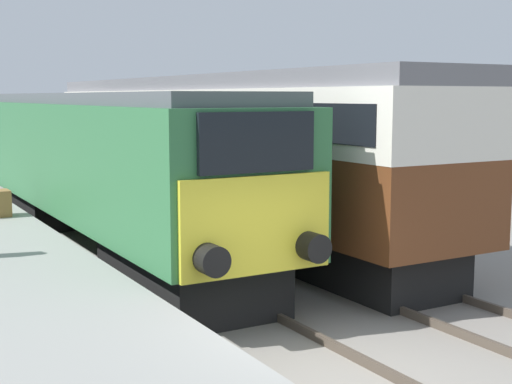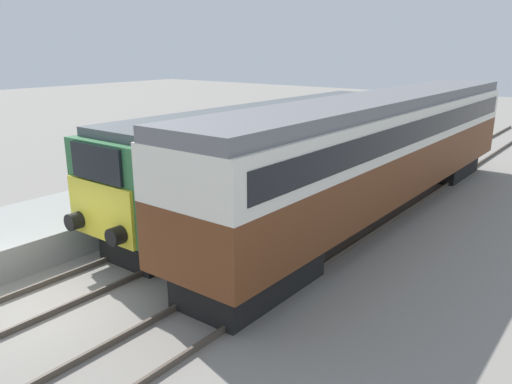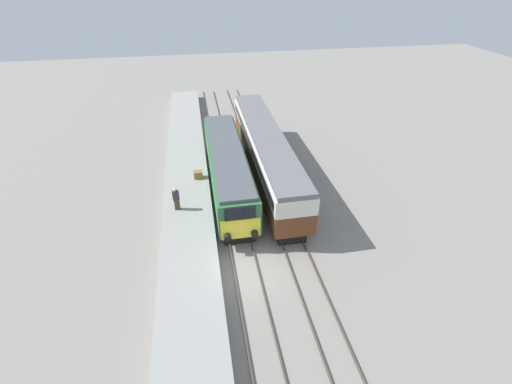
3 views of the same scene
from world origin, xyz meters
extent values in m
cube|color=#4C4238|center=(-0.72, 5.00, 0.07)|extent=(0.07, 60.00, 0.14)
cube|color=#4C4238|center=(0.72, 5.00, 0.07)|extent=(0.07, 60.00, 0.14)
cube|color=#4C4238|center=(2.68, 5.00, 0.07)|extent=(0.07, 60.00, 0.14)
cube|color=#4C4238|center=(4.12, 5.00, 0.07)|extent=(0.07, 60.00, 0.14)
cube|color=black|center=(0.00, 4.59, 0.50)|extent=(2.03, 4.00, 1.00)
cube|color=black|center=(0.00, 13.94, 0.50)|extent=(2.03, 4.00, 1.00)
cube|color=#2D6B3D|center=(0.00, 9.27, 2.21)|extent=(2.70, 14.35, 2.43)
cube|color=yellow|center=(0.00, 2.05, 1.73)|extent=(2.48, 0.10, 1.46)
cube|color=black|center=(0.00, 2.05, 2.94)|extent=(1.89, 0.10, 0.87)
cube|color=#4C5156|center=(0.00, 9.27, 3.55)|extent=(2.38, 13.78, 0.24)
cylinder|color=black|center=(-0.85, 1.84, 1.35)|extent=(0.44, 0.35, 0.44)
cylinder|color=black|center=(0.85, 1.84, 1.35)|extent=(0.44, 0.35, 0.44)
cube|color=black|center=(3.40, 3.71, 0.47)|extent=(1.89, 3.60, 0.95)
cube|color=black|center=(3.40, 17.98, 0.47)|extent=(1.89, 3.60, 0.95)
cube|color=brown|center=(3.40, 10.85, 1.74)|extent=(2.70, 18.66, 1.57)
cube|color=silver|center=(3.40, 10.85, 3.14)|extent=(2.71, 18.66, 1.24)
cube|color=black|center=(3.40, 10.85, 3.14)|extent=(2.75, 17.92, 0.68)
cube|color=slate|center=(3.40, 10.85, 3.94)|extent=(2.48, 18.66, 0.36)
camera|label=1|loc=(-5.10, -6.82, 3.60)|focal=50.00mm
camera|label=2|loc=(10.14, -4.79, 5.60)|focal=35.00mm
camera|label=3|loc=(-1.98, -14.16, 15.42)|focal=24.00mm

